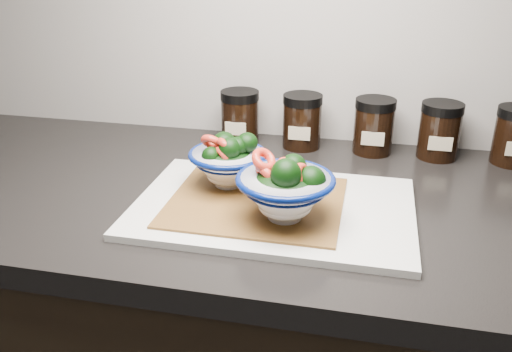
% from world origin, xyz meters
% --- Properties ---
extents(countertop, '(3.50, 0.60, 0.04)m').
position_xyz_m(countertop, '(0.00, 1.45, 0.88)').
color(countertop, black).
rests_on(countertop, cabinet).
extents(cutting_board, '(0.45, 0.30, 0.01)m').
position_xyz_m(cutting_board, '(-0.12, 1.39, 0.91)').
color(cutting_board, silver).
rests_on(cutting_board, countertop).
extents(bamboo_mat, '(0.28, 0.24, 0.00)m').
position_xyz_m(bamboo_mat, '(-0.15, 1.39, 0.91)').
color(bamboo_mat, olive).
rests_on(bamboo_mat, cutting_board).
extents(bowl_left, '(0.14, 0.14, 0.10)m').
position_xyz_m(bowl_left, '(-0.21, 1.44, 0.96)').
color(bowl_left, white).
rests_on(bowl_left, bamboo_mat).
extents(bowl_right, '(0.15, 0.15, 0.11)m').
position_xyz_m(bowl_right, '(-0.09, 1.34, 0.96)').
color(bowl_right, white).
rests_on(bowl_right, bamboo_mat).
extents(spice_jar_a, '(0.08, 0.08, 0.11)m').
position_xyz_m(spice_jar_a, '(-0.25, 1.69, 0.96)').
color(spice_jar_a, black).
rests_on(spice_jar_a, countertop).
extents(spice_jar_b, '(0.08, 0.08, 0.11)m').
position_xyz_m(spice_jar_b, '(-0.12, 1.69, 0.96)').
color(spice_jar_b, black).
rests_on(spice_jar_b, countertop).
extents(spice_jar_c, '(0.08, 0.08, 0.11)m').
position_xyz_m(spice_jar_c, '(0.03, 1.69, 0.96)').
color(spice_jar_c, black).
rests_on(spice_jar_c, countertop).
extents(spice_jar_d, '(0.08, 0.08, 0.11)m').
position_xyz_m(spice_jar_d, '(0.16, 1.69, 0.96)').
color(spice_jar_d, black).
rests_on(spice_jar_d, countertop).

